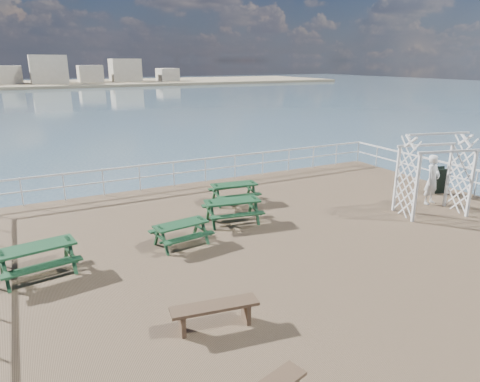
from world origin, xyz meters
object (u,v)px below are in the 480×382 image
Objects in this scene: flat_bench_far at (215,310)px; person at (432,180)px; picnic_table_a at (37,254)px; trellis_arbor at (434,179)px; picnic_table_b at (181,229)px; picnic_table_c at (234,189)px; picnic_table_d at (232,206)px.

person is at bearing 27.31° from flat_bench_far.
person is (13.55, -0.55, 0.37)m from picnic_table_a.
trellis_arbor reaches higher than person.
person is at bearing -11.83° from picnic_table_b.
picnic_table_b is at bearing 164.83° from person.
flat_bench_far is at bearing -108.26° from picnic_table_b.
trellis_arbor is at bearing -14.48° from picnic_table_a.
picnic_table_a is at bearing -149.61° from picnic_table_c.
picnic_table_a is 1.09× the size of picnic_table_c.
picnic_table_a reaches higher than picnic_table_d.
picnic_table_b is at bearing -175.37° from trellis_arbor.
picnic_table_a is 1.18× the size of picnic_table_b.
picnic_table_d is 7.09m from trellis_arbor.
picnic_table_b is at bearing -146.53° from picnic_table_d.
person is at bearing -10.86° from picnic_table_a.
picnic_table_c is at bearing 71.29° from picnic_table_d.
person is at bearing -20.73° from picnic_table_c.
picnic_table_b is 0.92× the size of person.
flat_bench_far is at bearing -172.58° from person.
picnic_table_d is at bearing -110.51° from picnic_table_c.
picnic_table_c is at bearing 14.43° from picnic_table_a.
picnic_table_d is 0.70× the size of trellis_arbor.
person reaches higher than picnic_table_b.
picnic_table_a is at bearing 174.12° from picnic_table_b.
picnic_table_c is (6.99, 2.96, -0.04)m from picnic_table_a.
trellis_arbor is 1.25m from person.
trellis_arbor is (5.63, -4.28, 0.75)m from picnic_table_c.
picnic_table_b is 0.94× the size of flat_bench_far.
person is (0.93, 0.76, -0.34)m from trellis_arbor.
trellis_arbor is (8.77, -1.45, 0.79)m from picnic_table_b.
trellis_arbor reaches higher than picnic_table_a.
picnic_table_b is at bearing -130.51° from picnic_table_c.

